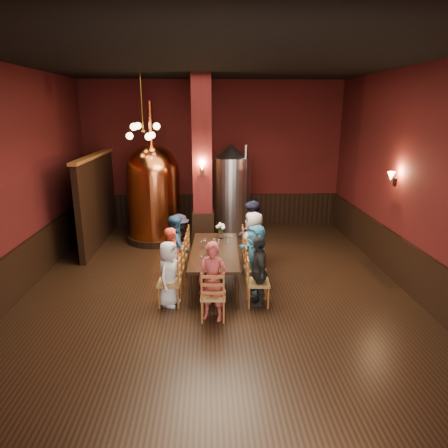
{
  "coord_description": "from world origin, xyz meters",
  "views": [
    {
      "loc": [
        -0.14,
        -7.61,
        3.64
      ],
      "look_at": [
        0.16,
        0.2,
        1.39
      ],
      "focal_mm": 32.0,
      "sensor_mm": 36.0,
      "label": 1
    }
  ],
  "objects_px": {
    "steel_vessel": "(231,191)",
    "dining_table": "(215,253)",
    "person_0": "(169,274)",
    "copper_kettle": "(154,192)",
    "person_2": "(177,247)",
    "rose_vase": "(221,228)",
    "person_1": "(173,259)"
  },
  "relations": [
    {
      "from": "copper_kettle",
      "to": "rose_vase",
      "type": "relative_size",
      "value": 10.3
    },
    {
      "from": "person_0",
      "to": "person_1",
      "type": "xyz_separation_m",
      "value": [
        0.02,
        0.67,
        0.04
      ]
    },
    {
      "from": "person_1",
      "to": "steel_vessel",
      "type": "xyz_separation_m",
      "value": [
        1.4,
        3.62,
        0.68
      ]
    },
    {
      "from": "copper_kettle",
      "to": "rose_vase",
      "type": "distance_m",
      "value": 2.89
    },
    {
      "from": "person_2",
      "to": "rose_vase",
      "type": "bearing_deg",
      "value": -66.86
    },
    {
      "from": "rose_vase",
      "to": "person_0",
      "type": "bearing_deg",
      "value": -120.53
    },
    {
      "from": "person_2",
      "to": "dining_table",
      "type": "bearing_deg",
      "value": -113.98
    },
    {
      "from": "steel_vessel",
      "to": "person_0",
      "type": "bearing_deg",
      "value": -108.35
    },
    {
      "from": "person_0",
      "to": "copper_kettle",
      "type": "height_order",
      "value": "copper_kettle"
    },
    {
      "from": "person_0",
      "to": "rose_vase",
      "type": "height_order",
      "value": "person_0"
    },
    {
      "from": "dining_table",
      "to": "person_2",
      "type": "distance_m",
      "value": 0.91
    },
    {
      "from": "dining_table",
      "to": "rose_vase",
      "type": "relative_size",
      "value": 6.52
    },
    {
      "from": "person_2",
      "to": "copper_kettle",
      "type": "height_order",
      "value": "copper_kettle"
    },
    {
      "from": "copper_kettle",
      "to": "rose_vase",
      "type": "height_order",
      "value": "copper_kettle"
    },
    {
      "from": "steel_vessel",
      "to": "copper_kettle",
      "type": "bearing_deg",
      "value": -171.94
    },
    {
      "from": "rose_vase",
      "to": "person_1",
      "type": "bearing_deg",
      "value": -132.84
    },
    {
      "from": "person_0",
      "to": "rose_vase",
      "type": "distance_m",
      "value": 2.08
    },
    {
      "from": "steel_vessel",
      "to": "person_2",
      "type": "bearing_deg",
      "value": -114.88
    },
    {
      "from": "person_2",
      "to": "copper_kettle",
      "type": "bearing_deg",
      "value": 16.33
    },
    {
      "from": "person_0",
      "to": "rose_vase",
      "type": "relative_size",
      "value": 3.42
    },
    {
      "from": "person_0",
      "to": "copper_kettle",
      "type": "relative_size",
      "value": 0.33
    },
    {
      "from": "dining_table",
      "to": "person_1",
      "type": "xyz_separation_m",
      "value": [
        -0.86,
        -0.3,
        -0.01
      ]
    },
    {
      "from": "steel_vessel",
      "to": "rose_vase",
      "type": "relative_size",
      "value": 7.24
    },
    {
      "from": "person_2",
      "to": "copper_kettle",
      "type": "relative_size",
      "value": 0.37
    },
    {
      "from": "dining_table",
      "to": "person_1",
      "type": "bearing_deg",
      "value": -158.78
    },
    {
      "from": "person_1",
      "to": "copper_kettle",
      "type": "distance_m",
      "value": 3.48
    },
    {
      "from": "person_0",
      "to": "steel_vessel",
      "type": "xyz_separation_m",
      "value": [
        1.42,
        4.29,
        0.71
      ]
    },
    {
      "from": "dining_table",
      "to": "copper_kettle",
      "type": "relative_size",
      "value": 0.63
    },
    {
      "from": "dining_table",
      "to": "copper_kettle",
      "type": "height_order",
      "value": "copper_kettle"
    },
    {
      "from": "steel_vessel",
      "to": "dining_table",
      "type": "bearing_deg",
      "value": -99.18
    },
    {
      "from": "person_1",
      "to": "rose_vase",
      "type": "relative_size",
      "value": 3.61
    },
    {
      "from": "person_1",
      "to": "rose_vase",
      "type": "bearing_deg",
      "value": -47.11
    }
  ]
}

